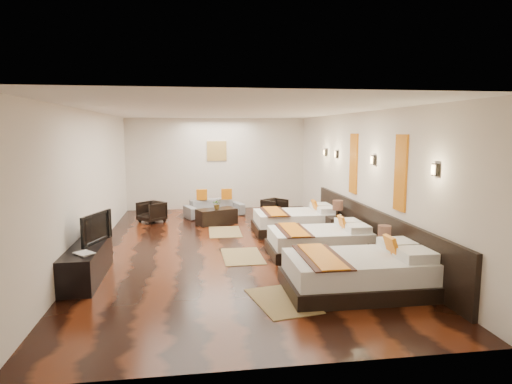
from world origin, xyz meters
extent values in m
cube|color=black|center=(0.00, 0.00, 0.00)|extent=(5.50, 9.50, 0.01)
cube|color=white|center=(0.00, 0.00, 2.80)|extent=(5.50, 9.50, 0.01)
cube|color=silver|center=(0.00, 4.75, 1.40)|extent=(5.50, 0.01, 2.80)
cube|color=silver|center=(-2.75, 0.00, 1.40)|extent=(0.01, 9.50, 2.80)
cube|color=silver|center=(2.75, 0.00, 1.40)|extent=(0.01, 9.50, 2.80)
cube|color=black|center=(2.71, -0.80, 0.45)|extent=(0.08, 6.60, 0.90)
cube|color=black|center=(1.67, -2.79, 0.12)|extent=(2.20, 1.36, 0.23)
cube|color=white|center=(1.67, -2.79, 0.39)|extent=(2.09, 1.25, 0.31)
cube|color=orange|center=(2.19, -2.79, 0.67)|extent=(0.16, 0.33, 0.34)
cube|color=#38190F|center=(1.09, -2.79, 0.55)|extent=(0.58, 1.38, 0.02)
cube|color=orange|center=(1.09, -2.79, 0.57)|extent=(0.40, 1.38, 0.02)
cube|color=black|center=(1.67, -0.75, 0.10)|extent=(1.97, 1.22, 0.21)
cube|color=white|center=(1.67, -0.75, 0.35)|extent=(1.88, 1.13, 0.28)
cube|color=orange|center=(2.14, -0.75, 0.60)|extent=(0.15, 0.30, 0.30)
cube|color=#38190F|center=(1.15, -0.75, 0.50)|extent=(0.52, 1.24, 0.02)
cube|color=orange|center=(1.15, -0.75, 0.51)|extent=(0.36, 1.24, 0.02)
cube|color=black|center=(1.67, 1.21, 0.10)|extent=(2.00, 1.24, 0.21)
cube|color=white|center=(1.67, 1.21, 0.35)|extent=(1.90, 1.14, 0.29)
cube|color=orange|center=(2.15, 1.21, 0.61)|extent=(0.15, 0.30, 0.31)
cube|color=#38190F|center=(1.15, 1.21, 0.50)|extent=(0.52, 1.26, 0.02)
cube|color=orange|center=(1.15, 1.21, 0.52)|extent=(0.36, 1.26, 0.02)
cube|color=black|center=(2.44, -1.98, 0.23)|extent=(0.41, 0.41, 0.46)
cylinder|color=black|center=(2.44, -1.98, 0.55)|extent=(0.07, 0.07, 0.18)
cylinder|color=#3F2619|center=(2.44, -1.98, 0.71)|extent=(0.22, 0.22, 0.20)
cube|color=black|center=(2.44, 0.44, 0.24)|extent=(0.44, 0.44, 0.49)
cylinder|color=black|center=(2.44, 0.44, 0.59)|extent=(0.08, 0.08, 0.20)
cylinder|color=#3F2619|center=(2.44, 0.44, 0.76)|extent=(0.23, 0.23, 0.21)
cube|color=olive|center=(0.46, -3.02, 0.01)|extent=(0.97, 1.32, 0.01)
cube|color=olive|center=(0.16, -0.70, 0.01)|extent=(0.77, 1.21, 0.01)
cube|color=olive|center=(-0.02, 1.42, 0.01)|extent=(0.78, 1.22, 0.01)
cube|color=black|center=(-2.50, -1.62, 0.28)|extent=(0.50, 1.80, 0.55)
imported|color=black|center=(-2.45, -1.37, 0.80)|extent=(0.40, 0.86, 0.50)
imported|color=black|center=(-2.50, -2.19, 0.56)|extent=(0.37, 0.38, 0.03)
imported|color=brown|center=(-2.50, -0.92, 0.73)|extent=(0.44, 0.44, 0.37)
imported|color=gray|center=(-0.16, 3.44, 0.24)|extent=(1.77, 1.18, 0.48)
imported|color=black|center=(-1.86, 2.88, 0.28)|extent=(0.84, 0.84, 0.55)
imported|color=black|center=(1.50, 3.01, 0.27)|extent=(0.80, 0.81, 0.53)
cube|color=black|center=(-0.16, 2.39, 0.20)|extent=(1.11, 0.83, 0.40)
imported|color=#266421|center=(-0.14, 2.35, 0.53)|extent=(0.24, 0.21, 0.26)
cube|color=#D86014|center=(2.73, -1.90, 1.70)|extent=(0.04, 0.40, 1.30)
cube|color=#D86014|center=(2.73, 0.30, 1.70)|extent=(0.04, 0.40, 1.30)
cube|color=black|center=(2.71, -3.00, 1.85)|extent=(0.06, 0.12, 0.18)
cube|color=#FFD18C|center=(2.68, -3.00, 1.85)|extent=(0.02, 0.10, 0.14)
cube|color=black|center=(2.71, -0.80, 1.85)|extent=(0.06, 0.12, 0.18)
cube|color=#FFD18C|center=(2.68, -0.80, 1.85)|extent=(0.02, 0.10, 0.14)
cube|color=black|center=(2.71, 1.40, 1.85)|extent=(0.06, 0.12, 0.18)
cube|color=#FFD18C|center=(2.68, 1.40, 1.85)|extent=(0.02, 0.10, 0.14)
cube|color=black|center=(2.71, 2.30, 1.85)|extent=(0.06, 0.12, 0.18)
cube|color=#FFD18C|center=(2.68, 2.30, 1.85)|extent=(0.02, 0.10, 0.14)
cube|color=#AD873F|center=(0.00, 4.73, 1.80)|extent=(0.60, 0.04, 0.60)
camera|label=1|loc=(-0.78, -8.89, 2.40)|focal=30.84mm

